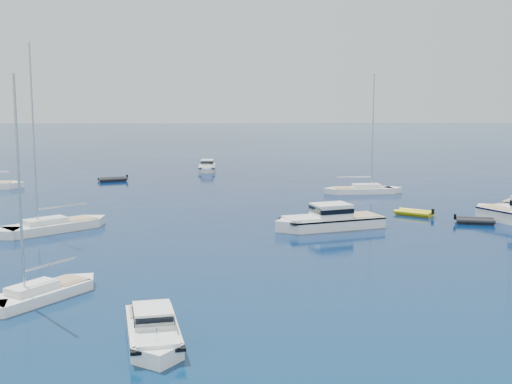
% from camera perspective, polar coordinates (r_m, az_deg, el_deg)
% --- Properties ---
extents(ground, '(400.00, 400.00, 0.00)m').
position_cam_1_polar(ground, '(40.63, 12.32, -7.51)').
color(ground, '#08304F').
rests_on(ground, ground).
extents(motor_cruiser_near, '(3.69, 7.67, 1.93)m').
position_cam_1_polar(motor_cruiser_near, '(31.37, -8.58, -12.24)').
color(motor_cruiser_near, white).
rests_on(motor_cruiser_near, ground).
extents(motor_cruiser_centre, '(10.22, 6.02, 2.57)m').
position_cam_1_polar(motor_cruiser_centre, '(55.64, 6.11, -3.03)').
color(motor_cruiser_centre, silver).
rests_on(motor_cruiser_centre, ground).
extents(motor_cruiser_horizon, '(2.48, 7.50, 1.95)m').
position_cam_1_polar(motor_cruiser_horizon, '(95.54, -4.11, 1.80)').
color(motor_cruiser_horizon, silver).
rests_on(motor_cruiser_horizon, ground).
extents(sailboat_fore, '(6.48, 8.23, 12.38)m').
position_cam_1_polar(sailboat_fore, '(38.56, -17.78, -8.59)').
color(sailboat_fore, white).
rests_on(sailboat_fore, ground).
extents(sailboat_mid_l, '(9.50, 8.96, 15.25)m').
position_cam_1_polar(sailboat_mid_l, '(56.61, -16.83, -3.15)').
color(sailboat_mid_l, silver).
rests_on(sailboat_mid_l, ground).
extents(sailboat_centre, '(9.29, 3.19, 13.40)m').
position_cam_1_polar(sailboat_centre, '(75.15, 8.96, -0.09)').
color(sailboat_centre, white).
rests_on(sailboat_centre, ground).
extents(tender_yellow, '(3.89, 3.54, 0.95)m').
position_cam_1_polar(tender_yellow, '(62.67, 13.11, -1.91)').
color(tender_yellow, gold).
rests_on(tender_yellow, ground).
extents(tender_grey_near, '(3.61, 2.52, 0.95)m').
position_cam_1_polar(tender_grey_near, '(60.20, 17.86, -2.52)').
color(tender_grey_near, black).
rests_on(tender_grey_near, ground).
extents(tender_grey_far, '(4.09, 3.18, 0.95)m').
position_cam_1_polar(tender_grey_far, '(85.89, -11.93, 0.89)').
color(tender_grey_far, black).
rests_on(tender_grey_far, ground).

